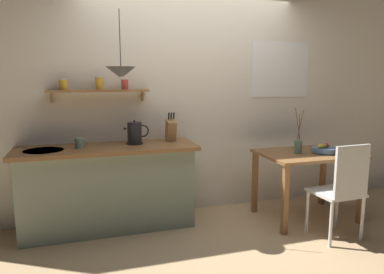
% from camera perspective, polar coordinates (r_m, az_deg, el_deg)
% --- Properties ---
extents(ground_plane, '(14.00, 14.00, 0.00)m').
position_cam_1_polar(ground_plane, '(4.01, 2.51, -14.01)').
color(ground_plane, tan).
extents(back_wall, '(6.80, 0.11, 2.70)m').
position_cam_1_polar(back_wall, '(4.37, 2.25, 6.21)').
color(back_wall, silver).
rests_on(back_wall, ground_plane).
extents(kitchen_counter, '(1.83, 0.63, 0.89)m').
position_cam_1_polar(kitchen_counter, '(3.96, -12.97, -7.65)').
color(kitchen_counter, gray).
rests_on(kitchen_counter, ground_plane).
extents(wall_shelf, '(1.04, 0.20, 0.27)m').
position_cam_1_polar(wall_shelf, '(3.96, -14.72, 7.36)').
color(wall_shelf, '#9E6B3D').
extents(dining_table, '(1.05, 0.76, 0.76)m').
position_cam_1_polar(dining_table, '(4.29, 17.62, -3.86)').
color(dining_table, brown).
rests_on(dining_table, ground_plane).
extents(dining_chair_near, '(0.46, 0.43, 0.97)m').
position_cam_1_polar(dining_chair_near, '(3.83, 22.48, -7.27)').
color(dining_chair_near, silver).
rests_on(dining_chair_near, ground_plane).
extents(fruit_bowl, '(0.28, 0.28, 0.11)m').
position_cam_1_polar(fruit_bowl, '(4.29, 20.05, -1.84)').
color(fruit_bowl, '#51759E').
rests_on(fruit_bowl, dining_table).
extents(twig_vase, '(0.10, 0.09, 0.50)m').
position_cam_1_polar(twig_vase, '(4.18, 16.28, -1.32)').
color(twig_vase, '#567056').
rests_on(twig_vase, dining_table).
extents(electric_kettle, '(0.27, 0.18, 0.26)m').
position_cam_1_polar(electric_kettle, '(3.91, -8.94, 0.60)').
color(electric_kettle, black).
rests_on(electric_kettle, kitchen_counter).
extents(knife_block, '(0.10, 0.18, 0.32)m').
position_cam_1_polar(knife_block, '(4.04, -3.34, 1.16)').
color(knife_block, tan).
rests_on(knife_block, kitchen_counter).
extents(coffee_mug_by_sink, '(0.12, 0.08, 0.11)m').
position_cam_1_polar(coffee_mug_by_sink, '(3.79, -17.28, -0.92)').
color(coffee_mug_by_sink, slate).
rests_on(coffee_mug_by_sink, kitchen_counter).
extents(pendant_lamp, '(0.29, 0.29, 0.65)m').
position_cam_1_polar(pendant_lamp, '(3.63, -11.09, 9.91)').
color(pendant_lamp, black).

